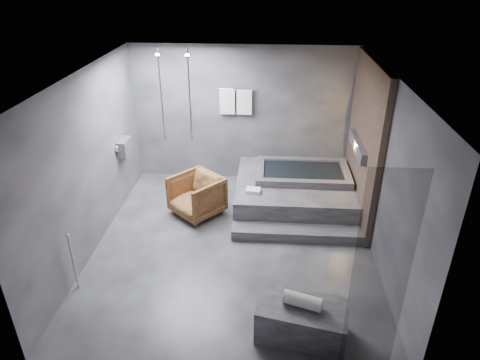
{
  "coord_description": "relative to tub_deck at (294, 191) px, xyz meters",
  "views": [
    {
      "loc": [
        0.52,
        -5.8,
        4.22
      ],
      "look_at": [
        0.08,
        0.3,
        1.05
      ],
      "focal_mm": 32.0,
      "sensor_mm": 36.0,
      "label": 1
    }
  ],
  "objects": [
    {
      "name": "tub_step",
      "position": [
        0.0,
        -1.18,
        -0.16
      ],
      "size": [
        2.2,
        0.36,
        0.18
      ],
      "primitive_type": "cube",
      "color": "#2F2F31",
      "rests_on": "ground"
    },
    {
      "name": "driftwood_chair",
      "position": [
        -1.81,
        -0.52,
        0.13
      ],
      "size": [
        1.15,
        1.16,
        0.76
      ],
      "primitive_type": "imported",
      "rotation": [
        0.0,
        0.0,
        -0.72
      ],
      "color": "#432510",
      "rests_on": "ground"
    },
    {
      "name": "deck_towel",
      "position": [
        -0.77,
        -0.54,
        0.28
      ],
      "size": [
        0.27,
        0.21,
        0.07
      ],
      "primitive_type": "cube",
      "rotation": [
        0.0,
        0.0,
        -0.08
      ],
      "color": "white",
      "rests_on": "tub_deck"
    },
    {
      "name": "tub_deck",
      "position": [
        0.0,
        0.0,
        0.0
      ],
      "size": [
        2.2,
        2.0,
        0.5
      ],
      "primitive_type": "cube",
      "color": "#2F2F31",
      "rests_on": "ground"
    },
    {
      "name": "room",
      "position": [
        -0.65,
        -1.21,
        1.48
      ],
      "size": [
        5.0,
        5.04,
        2.82
      ],
      "color": "#2A2A2D",
      "rests_on": "ground"
    },
    {
      "name": "concrete_bench",
      "position": [
        -0.04,
        -3.33,
        -0.01
      ],
      "size": [
        1.18,
        0.81,
        0.49
      ],
      "primitive_type": "cube",
      "rotation": [
        0.0,
        0.0,
        -0.21
      ],
      "color": "#2C2D2F",
      "rests_on": "ground"
    },
    {
      "name": "rolled_towel",
      "position": [
        -0.06,
        -3.32,
        0.32
      ],
      "size": [
        0.5,
        0.31,
        0.17
      ],
      "primitive_type": "cylinder",
      "rotation": [
        0.0,
        1.57,
        -0.32
      ],
      "color": "silver",
      "rests_on": "concrete_bench"
    }
  ]
}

